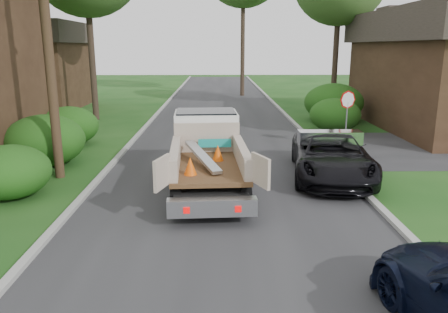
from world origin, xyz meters
The scene contains 14 objects.
ground centered at (0.00, 0.00, 0.00)m, with size 120.00×120.00×0.00m, color #164413.
road centered at (0.00, 10.00, 0.00)m, with size 8.00×90.00×0.02m, color #28282B.
curb_left centered at (-4.10, 10.00, 0.06)m, with size 0.20×90.00×0.12m, color #9E9E99.
curb_right centered at (4.10, 10.00, 0.06)m, with size 0.20×90.00×0.12m, color #9E9E99.
stop_sign centered at (5.20, 9.00, 1.78)m, with size 0.71×0.32×2.48m.
utility_pole centered at (-5.48, 4.98, 5.17)m, with size 2.42×1.25×10.00m.
house_left_far centered at (-13.50, 22.00, 3.05)m, with size 7.56×7.56×6.00m.
hedge_left_a centered at (-6.20, 3.00, 0.77)m, with size 2.34×2.34×1.53m, color #134510.
hedge_left_b centered at (-6.50, 6.50, 0.94)m, with size 2.86×2.86×1.87m, color #134510.
hedge_left_c centered at (-6.80, 10.00, 0.85)m, with size 2.60×2.60×1.70m, color #134510.
hedge_right_a centered at (5.80, 13.00, 0.85)m, with size 2.60×2.60×1.70m, color #134510.
hedge_right_b centered at (6.50, 16.00, 1.10)m, with size 3.38×3.38×2.21m, color #134510.
flatbed_truck centered at (-0.56, 4.30, 1.18)m, with size 2.69×5.86×2.18m.
black_pickup centered at (3.53, 4.82, 0.74)m, with size 2.45×5.31×1.47m, color black.
Camera 1 is at (-0.24, -9.07, 4.23)m, focal length 35.00 mm.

